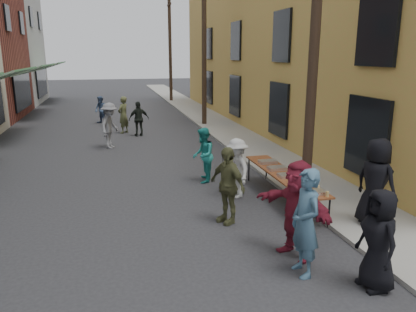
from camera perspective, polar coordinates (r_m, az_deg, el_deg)
name	(u,v)px	position (r m, az deg, el deg)	size (l,w,h in m)	color
ground	(162,274)	(7.59, -6.43, -16.13)	(120.00, 120.00, 0.00)	#28282B
sidewalk	(217,124)	(22.59, 1.21, 4.54)	(2.20, 60.00, 0.10)	gray
building_ochre	(331,31)	(23.72, 16.96, 16.41)	(10.00, 28.00, 10.00)	#C59046
utility_pole_near	(316,25)	(10.80, 14.89, 17.33)	(0.26, 0.26, 9.00)	#2D2116
utility_pole_mid	(204,41)	(22.11, -0.55, 15.91)	(0.26, 0.26, 9.00)	#2D2116
utility_pole_far	(170,45)	(33.90, -5.36, 15.23)	(0.26, 0.26, 9.00)	#2D2116
serving_table	(283,175)	(10.91, 10.54, -2.63)	(0.70, 4.00, 0.75)	brown
catering_tray_sausage	(314,192)	(9.48, 14.62, -4.94)	(0.50, 0.33, 0.08)	maroon
catering_tray_foil_b	(300,183)	(10.03, 12.88, -3.79)	(0.50, 0.33, 0.08)	#B2B2B7
catering_tray_buns	(288,175)	(10.63, 11.21, -2.68)	(0.50, 0.33, 0.08)	tan
catering_tray_foil_d	(277,168)	(11.24, 9.73, -1.68)	(0.50, 0.33, 0.08)	#B2B2B7
catering_tray_buns_end	(268,162)	(11.86, 8.40, -0.79)	(0.50, 0.33, 0.08)	tan
condiment_jar_a	(311,197)	(9.13, 14.29, -5.65)	(0.07, 0.07, 0.08)	#A57F26
condiment_jar_b	(309,196)	(9.21, 14.00, -5.46)	(0.07, 0.07, 0.08)	#A57F26
condiment_jar_c	(307,194)	(9.30, 13.71, -5.26)	(0.07, 0.07, 0.08)	#A57F26
cup_stack	(327,194)	(9.36, 16.43, -5.17)	(0.08, 0.08, 0.12)	tan
guest_front_a	(379,240)	(7.31, 22.86, -10.81)	(0.85, 0.55, 1.74)	black
guest_front_b	(305,223)	(7.31, 13.54, -9.12)	(0.71, 0.47, 1.95)	#42667F
guest_front_c	(203,155)	(12.28, -0.70, 0.11)	(0.82, 0.64, 1.68)	teal
guest_front_d	(237,168)	(10.99, 4.09, -1.72)	(1.05, 0.61, 1.63)	beige
guest_front_e	(227,185)	(9.31, 2.72, -4.12)	(1.06, 0.44, 1.80)	brown
guest_queue_back	(297,209)	(7.93, 12.41, -7.31)	(1.78, 0.57, 1.91)	maroon
server	(376,182)	(9.63, 22.54, -3.43)	(0.96, 0.63, 1.97)	black
passerby_left	(110,126)	(17.27, -13.66, 4.17)	(1.22, 0.70, 1.89)	slate
passerby_mid	(139,119)	(19.60, -9.70, 5.16)	(0.97, 0.40, 1.65)	black
passerby_right	(123,115)	(20.49, -11.83, 5.68)	(0.66, 0.44, 1.82)	#515632
passerby_far	(101,110)	(23.67, -14.84, 6.28)	(0.75, 0.58, 1.54)	#435B82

